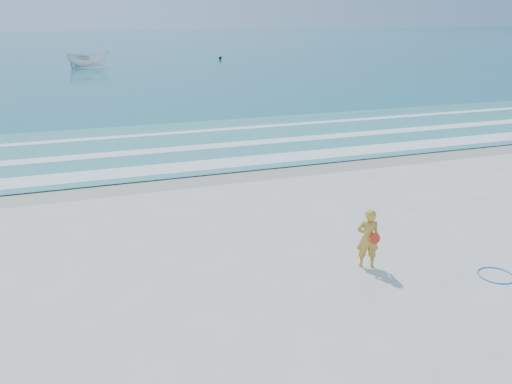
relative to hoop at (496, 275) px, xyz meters
name	(u,v)px	position (x,y,z in m)	size (l,w,h in m)	color
ground	(290,296)	(-4.94, 0.75, -0.01)	(400.00, 400.00, 0.00)	silver
wet_sand	(199,177)	(-4.94, 9.75, -0.01)	(400.00, 2.40, 0.00)	#B2A893
ocean	(98,44)	(-4.94, 105.75, 0.01)	(400.00, 190.00, 0.04)	#19727F
shallow	(175,145)	(-4.94, 14.75, 0.03)	(400.00, 10.00, 0.01)	#59B7AD
foam_near	(192,166)	(-4.94, 11.05, 0.04)	(400.00, 1.40, 0.01)	white
foam_mid	(178,149)	(-4.94, 13.95, 0.04)	(400.00, 0.90, 0.01)	white
foam_far	(167,133)	(-4.94, 17.25, 0.04)	(400.00, 0.60, 0.01)	white
hoop	(496,275)	(0.00, 0.00, 0.00)	(0.82, 0.82, 0.03)	#0E7EFE
boat	(88,60)	(-7.87, 53.72, 0.95)	(1.80, 4.79, 1.85)	silver
buoy	(220,58)	(9.31, 59.76, 0.25)	(0.44, 0.44, 0.44)	black
woman	(368,238)	(-2.66, 1.41, 0.73)	(0.63, 0.51, 1.50)	gold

